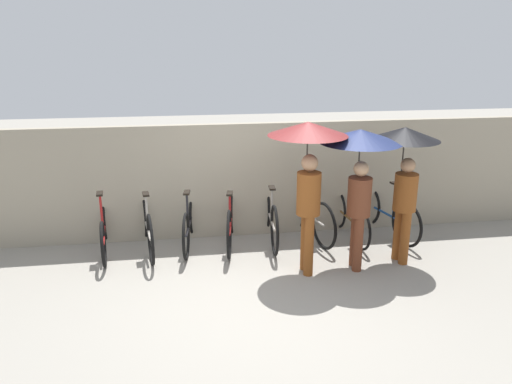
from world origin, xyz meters
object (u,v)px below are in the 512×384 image
(parked_bicycle_4, at_px, (270,216))
(parked_bicycle_6, at_px, (349,216))
(parked_bicycle_5, at_px, (309,214))
(pedestrian_leading, at_px, (308,154))
(pedestrian_trailing, at_px, (405,158))
(parked_bicycle_1, at_px, (147,225))
(parked_bicycle_3, at_px, (231,221))
(pedestrian_center, at_px, (360,157))
(parked_bicycle_0, at_px, (104,229))
(parked_bicycle_2, at_px, (189,223))
(parked_bicycle_7, at_px, (386,212))

(parked_bicycle_4, bearing_deg, parked_bicycle_6, -89.87)
(parked_bicycle_5, bearing_deg, parked_bicycle_6, -112.72)
(parked_bicycle_4, bearing_deg, parked_bicycle_5, -83.81)
(pedestrian_leading, relative_size, pedestrian_trailing, 1.07)
(parked_bicycle_1, distance_m, pedestrian_trailing, 3.88)
(parked_bicycle_3, xyz_separation_m, pedestrian_center, (1.65, -1.00, 1.19))
(parked_bicycle_1, bearing_deg, parked_bicycle_3, -98.31)
(parked_bicycle_4, distance_m, pedestrian_leading, 1.68)
(pedestrian_leading, relative_size, pedestrian_center, 1.06)
(parked_bicycle_0, relative_size, parked_bicycle_5, 1.01)
(pedestrian_leading, bearing_deg, parked_bicycle_0, 158.98)
(parked_bicycle_2, xyz_separation_m, pedestrian_trailing, (2.97, -0.95, 1.14))
(parked_bicycle_1, height_order, parked_bicycle_7, parked_bicycle_1)
(parked_bicycle_2, xyz_separation_m, parked_bicycle_7, (3.17, -0.03, 0.01))
(parked_bicycle_5, relative_size, parked_bicycle_7, 0.96)
(pedestrian_leading, xyz_separation_m, pedestrian_center, (0.72, 0.03, -0.07))
(parked_bicycle_3, xyz_separation_m, parked_bicycle_6, (1.90, -0.00, -0.03))
(parked_bicycle_5, distance_m, pedestrian_leading, 1.72)
(parked_bicycle_7, xyz_separation_m, pedestrian_trailing, (-0.20, -0.92, 1.13))
(parked_bicycle_0, relative_size, parked_bicycle_1, 0.93)
(parked_bicycle_0, height_order, parked_bicycle_3, parked_bicycle_0)
(parked_bicycle_0, height_order, pedestrian_leading, pedestrian_leading)
(parked_bicycle_4, distance_m, pedestrian_center, 1.88)
(parked_bicycle_7, bearing_deg, pedestrian_trailing, 154.52)
(parked_bicycle_7, relative_size, pedestrian_center, 0.89)
(pedestrian_leading, distance_m, pedestrian_center, 0.72)
(parked_bicycle_4, bearing_deg, parked_bicycle_2, 93.90)
(pedestrian_center, bearing_deg, parked_bicycle_3, 154.50)
(parked_bicycle_4, distance_m, parked_bicycle_6, 1.27)
(parked_bicycle_7, xyz_separation_m, pedestrian_leading, (-1.61, -1.06, 1.26))
(parked_bicycle_5, bearing_deg, parked_bicycle_2, 77.77)
(parked_bicycle_3, bearing_deg, parked_bicycle_5, -77.06)
(parked_bicycle_0, relative_size, pedestrian_center, 0.87)
(parked_bicycle_1, height_order, parked_bicycle_4, parked_bicycle_4)
(parked_bicycle_6, xyz_separation_m, pedestrian_leading, (-0.97, -1.02, 1.29))
(parked_bicycle_5, height_order, parked_bicycle_7, parked_bicycle_5)
(parked_bicycle_5, bearing_deg, parked_bicycle_0, 78.35)
(parked_bicycle_6, bearing_deg, parked_bicycle_7, -90.38)
(parked_bicycle_0, distance_m, pedestrian_trailing, 4.48)
(parked_bicycle_0, distance_m, pedestrian_center, 3.89)
(parked_bicycle_0, distance_m, parked_bicycle_6, 3.81)
(parked_bicycle_5, bearing_deg, pedestrian_leading, 149.89)
(parked_bicycle_2, bearing_deg, parked_bicycle_0, 99.45)
(pedestrian_leading, bearing_deg, parked_bicycle_2, 144.11)
(parked_bicycle_0, relative_size, pedestrian_trailing, 0.87)
(parked_bicycle_7, distance_m, pedestrian_leading, 2.30)
(parked_bicycle_0, xyz_separation_m, parked_bicycle_4, (2.54, 0.06, 0.04))
(parked_bicycle_3, distance_m, pedestrian_trailing, 2.74)
(parked_bicycle_2, height_order, parked_bicycle_3, parked_bicycle_2)
(parked_bicycle_3, relative_size, pedestrian_leading, 0.84)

